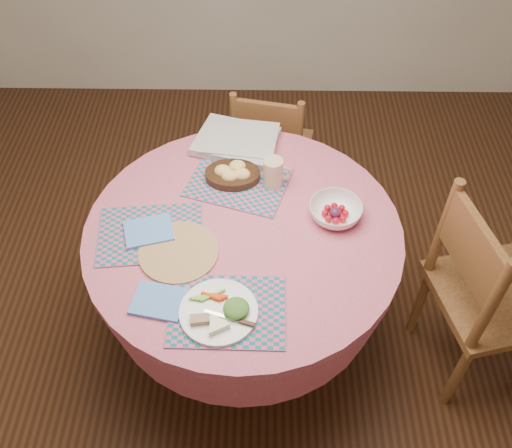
{
  "coord_description": "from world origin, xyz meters",
  "views": [
    {
      "loc": [
        0.07,
        -1.46,
        2.4
      ],
      "look_at": [
        0.05,
        0.0,
        0.78
      ],
      "focal_mm": 40.0,
      "sensor_mm": 36.0,
      "label": 1
    }
  ],
  "objects_px": {
    "chair_right": "(482,293)",
    "chair_back": "(270,149)",
    "wicker_trivet": "(179,252)",
    "dining_table": "(244,260)",
    "bread_bowl": "(233,173)",
    "latte_mug": "(274,173)",
    "dinner_plate": "(221,312)",
    "fruit_bowl": "(335,212)"
  },
  "relations": [
    {
      "from": "chair_back",
      "to": "fruit_bowl",
      "type": "relative_size",
      "value": 3.49
    },
    {
      "from": "chair_back",
      "to": "wicker_trivet",
      "type": "relative_size",
      "value": 2.82
    },
    {
      "from": "chair_right",
      "to": "chair_back",
      "type": "bearing_deg",
      "value": 27.78
    },
    {
      "from": "dining_table",
      "to": "wicker_trivet",
      "type": "bearing_deg",
      "value": -152.52
    },
    {
      "from": "dining_table",
      "to": "latte_mug",
      "type": "distance_m",
      "value": 0.38
    },
    {
      "from": "chair_right",
      "to": "chair_back",
      "type": "relative_size",
      "value": 1.17
    },
    {
      "from": "chair_right",
      "to": "wicker_trivet",
      "type": "xyz_separation_m",
      "value": [
        -1.2,
        0.0,
        0.24
      ]
    },
    {
      "from": "wicker_trivet",
      "to": "bread_bowl",
      "type": "distance_m",
      "value": 0.44
    },
    {
      "from": "chair_back",
      "to": "latte_mug",
      "type": "height_order",
      "value": "latte_mug"
    },
    {
      "from": "bread_bowl",
      "to": "latte_mug",
      "type": "height_order",
      "value": "latte_mug"
    },
    {
      "from": "dinner_plate",
      "to": "fruit_bowl",
      "type": "distance_m",
      "value": 0.63
    },
    {
      "from": "wicker_trivet",
      "to": "fruit_bowl",
      "type": "bearing_deg",
      "value": 17.72
    },
    {
      "from": "wicker_trivet",
      "to": "latte_mug",
      "type": "height_order",
      "value": "latte_mug"
    },
    {
      "from": "chair_back",
      "to": "dinner_plate",
      "type": "relative_size",
      "value": 3.14
    },
    {
      "from": "dinner_plate",
      "to": "dining_table",
      "type": "bearing_deg",
      "value": 80.75
    },
    {
      "from": "bread_bowl",
      "to": "dining_table",
      "type": "bearing_deg",
      "value": -79.52
    },
    {
      "from": "chair_right",
      "to": "bread_bowl",
      "type": "xyz_separation_m",
      "value": [
        -1.01,
        0.4,
        0.27
      ]
    },
    {
      "from": "chair_right",
      "to": "bread_bowl",
      "type": "relative_size",
      "value": 4.32
    },
    {
      "from": "wicker_trivet",
      "to": "dining_table",
      "type": "bearing_deg",
      "value": 27.48
    },
    {
      "from": "dining_table",
      "to": "bread_bowl",
      "type": "bearing_deg",
      "value": 100.48
    },
    {
      "from": "chair_right",
      "to": "wicker_trivet",
      "type": "height_order",
      "value": "chair_right"
    },
    {
      "from": "chair_back",
      "to": "wicker_trivet",
      "type": "distance_m",
      "value": 1.07
    },
    {
      "from": "fruit_bowl",
      "to": "latte_mug",
      "type": "bearing_deg",
      "value": 143.51
    },
    {
      "from": "chair_right",
      "to": "dinner_plate",
      "type": "xyz_separation_m",
      "value": [
        -1.03,
        -0.27,
        0.25
      ]
    },
    {
      "from": "bread_bowl",
      "to": "dinner_plate",
      "type": "bearing_deg",
      "value": -91.09
    },
    {
      "from": "fruit_bowl",
      "to": "chair_back",
      "type": "bearing_deg",
      "value": 107.8
    },
    {
      "from": "chair_right",
      "to": "dinner_plate",
      "type": "height_order",
      "value": "chair_right"
    },
    {
      "from": "chair_back",
      "to": "chair_right",
      "type": "bearing_deg",
      "value": 142.94
    },
    {
      "from": "dinner_plate",
      "to": "bread_bowl",
      "type": "height_order",
      "value": "bread_bowl"
    },
    {
      "from": "dinner_plate",
      "to": "bread_bowl",
      "type": "bearing_deg",
      "value": 88.91
    },
    {
      "from": "dining_table",
      "to": "chair_right",
      "type": "distance_m",
      "value": 0.97
    },
    {
      "from": "dining_table",
      "to": "fruit_bowl",
      "type": "height_order",
      "value": "fruit_bowl"
    },
    {
      "from": "wicker_trivet",
      "to": "dinner_plate",
      "type": "relative_size",
      "value": 1.11
    },
    {
      "from": "wicker_trivet",
      "to": "latte_mug",
      "type": "distance_m",
      "value": 0.52
    },
    {
      "from": "bread_bowl",
      "to": "fruit_bowl",
      "type": "height_order",
      "value": "bread_bowl"
    },
    {
      "from": "dinner_plate",
      "to": "latte_mug",
      "type": "distance_m",
      "value": 0.67
    },
    {
      "from": "chair_right",
      "to": "dinner_plate",
      "type": "distance_m",
      "value": 1.09
    },
    {
      "from": "chair_right",
      "to": "latte_mug",
      "type": "xyz_separation_m",
      "value": [
        -0.84,
        0.37,
        0.3
      ]
    },
    {
      "from": "dinner_plate",
      "to": "bread_bowl",
      "type": "distance_m",
      "value": 0.67
    },
    {
      "from": "chair_back",
      "to": "latte_mug",
      "type": "relative_size",
      "value": 6.56
    },
    {
      "from": "dinner_plate",
      "to": "wicker_trivet",
      "type": "bearing_deg",
      "value": 122.48
    },
    {
      "from": "dining_table",
      "to": "wicker_trivet",
      "type": "distance_m",
      "value": 0.33
    }
  ]
}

